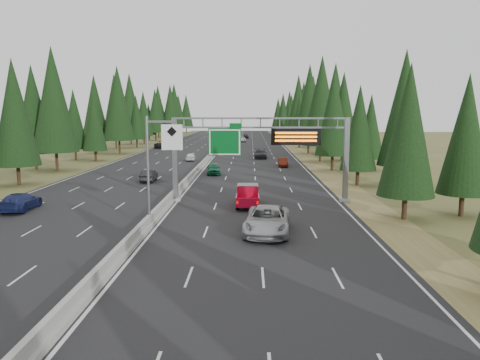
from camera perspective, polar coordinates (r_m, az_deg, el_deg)
name	(u,v)px	position (r m, az deg, el deg)	size (l,w,h in m)	color
road	(211,157)	(88.83, -3.51, 2.85)	(32.00, 260.00, 0.08)	black
shoulder_right	(305,157)	(89.15, 7.98, 2.79)	(3.60, 260.00, 0.06)	olive
shoulder_left	(118,157)	(92.03, -14.64, 2.78)	(3.60, 260.00, 0.06)	brown
median_barrier	(211,155)	(88.80, -3.51, 3.09)	(0.70, 260.00, 0.85)	gray
sign_gantry	(267,146)	(43.16, 3.35, 4.16)	(16.75, 0.98, 7.80)	slate
hov_sign_pole	(156,163)	(33.98, -10.23, 2.04)	(2.80, 0.50, 8.00)	slate
tree_row_right	(334,107)	(83.94, 11.44, 8.70)	(12.24, 244.02, 18.65)	black
tree_row_left	(88,107)	(89.46, -17.99, 8.49)	(12.12, 240.98, 18.73)	black
silver_minivan	(267,220)	(32.24, 3.34, -4.92)	(3.00, 6.50, 1.81)	#A1A2A5
red_pickup	(248,194)	(41.88, 0.94, -1.72)	(1.98, 5.55, 1.81)	black
car_ahead_green	(213,169)	(63.18, -3.25, 1.41)	(1.80, 4.47, 1.52)	#145737
car_ahead_dkred	(283,162)	(72.42, 5.24, 2.17)	(1.38, 3.96, 1.30)	#58190C
car_ahead_dkgrey	(261,154)	(85.49, 2.52, 3.21)	(2.22, 5.47, 1.59)	black
car_ahead_white	(241,139)	(133.89, 0.17, 4.98)	(2.39, 5.19, 1.44)	white
car_ahead_far	(246,136)	(153.07, 0.72, 5.38)	(1.66, 4.13, 1.41)	black
car_onc_near	(149,176)	(57.36, -11.06, 0.53)	(1.52, 4.37, 1.44)	black
car_onc_blue	(20,202)	(43.87, -25.22, -2.39)	(2.09, 5.15, 1.50)	navy
car_onc_white	(191,157)	(81.33, -6.03, 2.83)	(1.61, 4.00, 1.36)	white
car_onc_far	(163,145)	(111.89, -9.41, 4.29)	(2.70, 5.85, 1.62)	black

